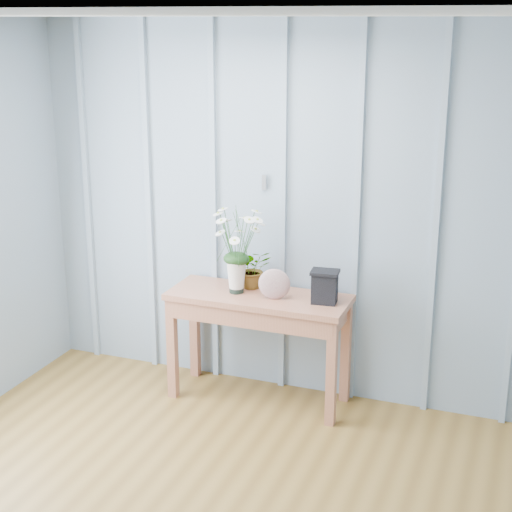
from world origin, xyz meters
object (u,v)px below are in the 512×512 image
at_px(sideboard, 259,311).
at_px(carved_box, 325,286).
at_px(daisy_vase, 236,237).
at_px(felt_disc_vessel, 274,284).

bearing_deg(sideboard, carved_box, 0.72).
xyz_separation_m(sideboard, daisy_vase, (-0.15, -0.01, 0.49)).
bearing_deg(felt_disc_vessel, daisy_vase, 158.47).
xyz_separation_m(daisy_vase, carved_box, (0.60, 0.01, -0.27)).
bearing_deg(daisy_vase, carved_box, 1.34).
bearing_deg(daisy_vase, sideboard, 3.14).
height_order(felt_disc_vessel, carved_box, carved_box).
xyz_separation_m(felt_disc_vessel, carved_box, (0.32, 0.05, 0.01)).
relative_size(daisy_vase, carved_box, 2.80).
distance_m(sideboard, daisy_vase, 0.52).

